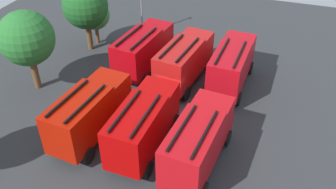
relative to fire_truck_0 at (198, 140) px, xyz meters
name	(u,v)px	position (x,y,z in m)	size (l,w,h in m)	color
ground_plane	(168,109)	(4.85, 3.67, -2.15)	(51.55, 51.55, 0.00)	#2D3033
fire_truck_0	(198,140)	(0.00, 0.00, 0.00)	(7.38, 3.24, 3.88)	red
fire_truck_1	(232,64)	(9.56, -0.18, 0.00)	(7.28, 2.95, 3.88)	#B50C15
fire_truck_2	(144,123)	(0.38, 3.79, 0.00)	(7.26, 2.91, 3.88)	#B20504
fire_truck_3	(184,60)	(8.95, 3.66, 0.00)	(7.44, 3.45, 3.88)	#B11514
fire_truck_4	(90,111)	(0.28, 7.69, 0.00)	(7.39, 3.28, 3.88)	#A81103
fire_truck_5	(143,49)	(9.57, 7.59, 0.00)	(7.43, 3.40, 3.88)	#AB050C
firefighter_0	(190,44)	(13.86, 4.56, -1.14)	(0.29, 0.44, 1.79)	black
firefighter_1	(126,90)	(4.83, 7.17, -1.18)	(0.46, 0.47, 1.73)	black
tree_1	(26,38)	(4.10, 14.99, 2.39)	(4.35, 4.35, 6.75)	brown
tree_2	(85,6)	(11.50, 14.10, 2.25)	(4.22, 4.22, 6.55)	brown
tree_3	(95,15)	(12.87, 14.04, 0.85)	(2.88, 2.88, 4.46)	brown
traffic_cone_0	(137,109)	(3.68, 5.77, -1.86)	(0.42, 0.42, 0.59)	#F2600C
traffic_cone_1	(111,144)	(-0.46, 5.86, -1.78)	(0.52, 0.52, 0.74)	#F2600C
lamppost	(141,2)	(16.17, 10.50, 1.40)	(0.36, 0.36, 6.01)	slate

